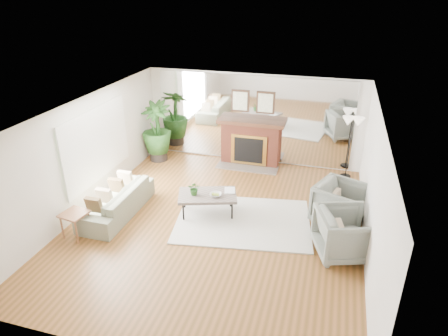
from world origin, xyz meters
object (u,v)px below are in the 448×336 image
(sofa, at_px, (117,201))
(floor_lamp, at_px, (352,126))
(coffee_table, at_px, (207,196))
(armchair_front, at_px, (345,234))
(fireplace, at_px, (250,142))
(armchair_back, at_px, (340,204))
(side_table, at_px, (75,217))
(potted_ficus, at_px, (157,130))

(sofa, relative_size, floor_lamp, 1.28)
(coffee_table, height_order, armchair_front, armchair_front)
(coffee_table, bearing_deg, armchair_front, -12.95)
(fireplace, height_order, armchair_back, fireplace)
(coffee_table, bearing_deg, armchair_back, 9.63)
(fireplace, relative_size, armchair_back, 2.09)
(side_table, distance_m, floor_lamp, 6.83)
(armchair_front, bearing_deg, armchair_back, -13.71)
(potted_ficus, xyz_separation_m, floor_lamp, (5.23, 0.31, 0.49))
(coffee_table, distance_m, armchair_back, 2.84)
(coffee_table, relative_size, side_table, 2.62)
(coffee_table, xyz_separation_m, armchair_front, (2.90, -0.67, -0.01))
(potted_ficus, height_order, floor_lamp, potted_ficus)
(armchair_back, bearing_deg, side_table, 134.54)
(armchair_back, xyz_separation_m, armchair_front, (0.10, -1.14, 0.01))
(coffee_table, height_order, armchair_back, armchair_back)
(fireplace, xyz_separation_m, floor_lamp, (2.63, -0.16, 0.75))
(side_table, bearing_deg, coffee_table, 33.86)
(side_table, xyz_separation_m, potted_ficus, (-0.02, 4.00, 0.47))
(sofa, xyz_separation_m, armchair_front, (4.84, -0.15, 0.15))
(sofa, bearing_deg, armchair_front, 88.49)
(fireplace, relative_size, side_table, 3.77)
(coffee_table, distance_m, side_table, 2.75)
(sofa, relative_size, armchair_back, 2.15)
(potted_ficus, distance_m, floor_lamp, 5.26)
(fireplace, bearing_deg, floor_lamp, -3.46)
(coffee_table, bearing_deg, side_table, -146.14)
(coffee_table, distance_m, armchair_front, 2.97)
(potted_ficus, bearing_deg, floor_lamp, 3.44)
(fireplace, height_order, potted_ficus, fireplace)
(sofa, distance_m, potted_ficus, 3.07)
(armchair_back, xyz_separation_m, floor_lamp, (0.13, 2.30, 0.96))
(coffee_table, height_order, floor_lamp, floor_lamp)
(coffee_table, relative_size, potted_ficus, 0.82)
(coffee_table, xyz_separation_m, potted_ficus, (-2.30, 2.46, 0.46))
(armchair_back, height_order, side_table, armchair_back)
(armchair_back, bearing_deg, fireplace, 68.39)
(coffee_table, distance_m, potted_ficus, 3.40)
(side_table, bearing_deg, floor_lamp, 39.59)
(side_table, bearing_deg, sofa, 71.36)
(fireplace, xyz_separation_m, armchair_back, (2.50, -2.46, -0.21))
(armchair_front, xyz_separation_m, potted_ficus, (-5.20, 3.13, 0.47))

